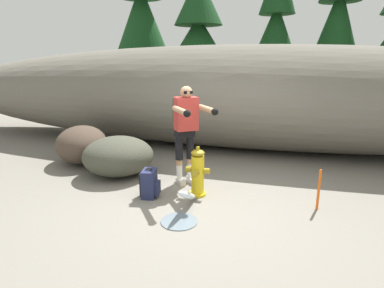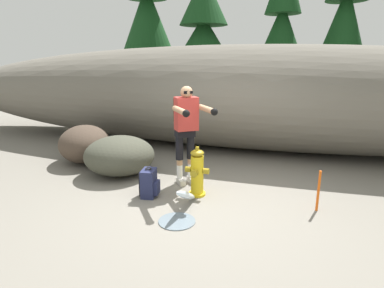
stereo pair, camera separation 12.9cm
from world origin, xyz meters
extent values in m
cube|color=slate|center=(0.00, 0.00, -0.02)|extent=(56.00, 56.00, 0.04)
ellipsoid|color=#666056|center=(0.00, 3.50, 1.22)|extent=(17.59, 3.20, 2.44)
cylinder|color=gold|center=(-0.12, 0.26, 0.02)|extent=(0.27, 0.27, 0.04)
cylinder|color=gold|center=(-0.12, 0.26, 0.34)|extent=(0.20, 0.20, 0.60)
ellipsoid|color=#9E8419|center=(-0.12, 0.26, 0.69)|extent=(0.21, 0.21, 0.10)
cylinder|color=#9E8419|center=(-0.12, 0.26, 0.77)|extent=(0.06, 0.06, 0.05)
cylinder|color=#9E8419|center=(-0.27, 0.26, 0.42)|extent=(0.09, 0.09, 0.09)
cylinder|color=#9E8419|center=(0.02, 0.26, 0.42)|extent=(0.09, 0.09, 0.09)
cylinder|color=#9E8419|center=(-0.12, 0.12, 0.42)|extent=(0.11, 0.09, 0.11)
ellipsoid|color=silver|center=(-0.12, -0.27, 0.22)|extent=(0.10, 0.82, 0.48)
cylinder|color=slate|center=(-0.12, -0.66, 0.01)|extent=(0.50, 0.50, 0.01)
cube|color=beige|center=(-0.37, 0.74, 0.04)|extent=(0.24, 0.27, 0.09)
cylinder|color=white|center=(-0.40, 0.79, 0.21)|extent=(0.10, 0.10, 0.24)
cylinder|color=tan|center=(-0.40, 0.79, 0.38)|extent=(0.10, 0.10, 0.10)
cylinder|color=black|center=(-0.40, 0.79, 0.64)|extent=(0.13, 0.13, 0.43)
cube|color=beige|center=(-0.53, 0.62, 0.04)|extent=(0.24, 0.27, 0.09)
cylinder|color=white|center=(-0.56, 0.67, 0.21)|extent=(0.10, 0.10, 0.24)
cylinder|color=tan|center=(-0.56, 0.67, 0.38)|extent=(0.10, 0.10, 0.10)
cylinder|color=black|center=(-0.56, 0.67, 0.64)|extent=(0.13, 0.13, 0.43)
cube|color=black|center=(-0.48, 0.73, 0.90)|extent=(0.38, 0.35, 0.16)
cube|color=#B2332D|center=(-0.44, 0.67, 1.23)|extent=(0.43, 0.41, 0.55)
cube|color=#1E3823|center=(-0.56, 0.83, 1.26)|extent=(0.32, 0.30, 0.40)
sphere|color=tan|center=(-0.42, 0.65, 1.58)|extent=(0.20, 0.20, 0.20)
cube|color=black|center=(-0.37, 0.59, 1.59)|extent=(0.13, 0.11, 0.04)
cylinder|color=tan|center=(-0.04, 0.51, 1.34)|extent=(0.43, 0.51, 0.09)
sphere|color=black|center=(0.13, 0.30, 1.34)|extent=(0.11, 0.11, 0.11)
cylinder|color=tan|center=(-0.38, 0.24, 1.34)|extent=(0.43, 0.51, 0.09)
sphere|color=black|center=(-0.22, 0.03, 1.34)|extent=(0.11, 0.11, 0.11)
cube|color=#23284C|center=(-0.83, -0.02, 0.22)|extent=(0.25, 0.33, 0.44)
cube|color=#23284C|center=(-0.70, 0.00, 0.15)|extent=(0.10, 0.22, 0.20)
torus|color=black|center=(-0.83, -0.02, 0.46)|extent=(0.10, 0.10, 0.02)
cube|color=black|center=(-0.95, 0.04, 0.22)|extent=(0.04, 0.05, 0.37)
cube|color=black|center=(-0.93, -0.12, 0.22)|extent=(0.04, 0.05, 0.37)
ellipsoid|color=#483A2F|center=(-2.87, 1.21, 0.39)|extent=(1.59, 1.65, 0.77)
ellipsoid|color=#434437|center=(-1.78, 0.75, 0.36)|extent=(1.65, 1.60, 0.73)
cylinder|color=#47331E|center=(-5.03, 9.01, 0.82)|extent=(0.34, 0.34, 1.64)
cone|color=#143D19|center=(-5.03, 9.01, 3.41)|extent=(2.81, 2.81, 3.54)
cylinder|color=#47331E|center=(-2.23, 7.98, 0.76)|extent=(0.34, 0.34, 1.52)
cone|color=#143D19|center=(-2.23, 7.98, 2.62)|extent=(2.80, 2.80, 2.19)
cylinder|color=#47331E|center=(0.55, 9.17, 0.79)|extent=(0.25, 0.25, 1.58)
cone|color=#143D19|center=(0.55, 9.17, 2.90)|extent=(2.12, 2.12, 2.65)
cylinder|color=#47331E|center=(2.73, 9.13, 0.58)|extent=(0.27, 0.27, 1.16)
cone|color=#143D19|center=(2.73, 9.13, 2.94)|extent=(2.27, 2.27, 3.56)
cylinder|color=#E55914|center=(1.67, 0.26, 0.30)|extent=(0.04, 0.04, 0.60)
camera|label=1|loc=(1.13, -4.32, 2.08)|focal=29.99mm
camera|label=2|loc=(1.25, -4.28, 2.08)|focal=29.99mm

